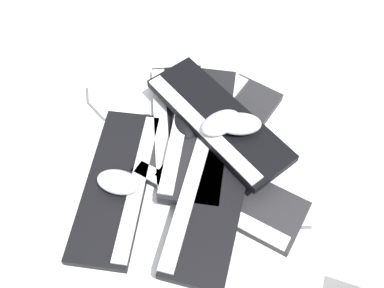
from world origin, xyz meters
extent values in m
plane|color=white|center=(0.00, 0.00, 0.00)|extent=(3.20, 3.20, 0.00)
cube|color=#232326|center=(0.15, 0.07, 0.01)|extent=(0.45, 0.36, 0.02)
cube|color=silver|center=(0.18, 0.02, 0.03)|extent=(0.38, 0.25, 0.01)
cube|color=#232326|center=(0.01, 0.16, 0.01)|extent=(0.34, 0.46, 0.02)
cube|color=silver|center=(-0.04, 0.14, 0.03)|extent=(0.23, 0.39, 0.01)
cube|color=black|center=(-0.07, 0.08, 0.01)|extent=(0.46, 0.31, 0.02)
cube|color=silver|center=(-0.09, 0.03, 0.03)|extent=(0.40, 0.20, 0.01)
cube|color=black|center=(0.01, -0.15, 0.01)|extent=(0.44, 0.38, 0.02)
cube|color=#B2B5BA|center=(0.04, -0.11, 0.03)|extent=(0.36, 0.28, 0.01)
cube|color=black|center=(-0.02, 0.11, 0.04)|extent=(0.44, 0.38, 0.02)
cube|color=silver|center=(-0.05, 0.06, 0.06)|extent=(0.36, 0.28, 0.01)
cube|color=black|center=(-0.01, 0.16, 0.07)|extent=(0.46, 0.23, 0.02)
cube|color=silver|center=(0.00, 0.10, 0.09)|extent=(0.42, 0.11, 0.01)
cube|color=black|center=(0.17, 0.04, 0.04)|extent=(0.42, 0.41, 0.02)
cube|color=#B2B5BA|center=(0.13, -0.01, 0.06)|extent=(0.33, 0.31, 0.01)
ellipsoid|color=#B7B7BC|center=(0.03, -0.15, 0.05)|extent=(0.12, 0.13, 0.04)
ellipsoid|color=black|center=(-0.05, 0.08, 0.05)|extent=(0.12, 0.09, 0.04)
ellipsoid|color=#B7B7BC|center=(0.05, 0.18, 0.11)|extent=(0.11, 0.13, 0.04)
ellipsoid|color=#B7B7BC|center=(0.03, 0.14, 0.11)|extent=(0.07, 0.11, 0.04)
cylinder|color=#59595B|center=(0.32, 0.17, 0.00)|extent=(0.05, 0.10, 0.01)
cylinder|color=#59595B|center=(0.25, 0.11, 0.00)|extent=(0.09, 0.03, 0.01)
cylinder|color=#59595B|center=(0.17, 0.09, 0.00)|extent=(0.10, 0.03, 0.01)
cylinder|color=#59595B|center=(0.10, 0.06, 0.00)|extent=(0.05, 0.03, 0.01)
cylinder|color=#59595B|center=(0.04, 0.03, 0.00)|extent=(0.07, 0.04, 0.01)
cylinder|color=#59595B|center=(-0.04, 0.03, 0.00)|extent=(0.10, 0.04, 0.01)
cylinder|color=#59595B|center=(-0.13, 0.03, 0.00)|extent=(0.08, 0.03, 0.01)
cylinder|color=#59595B|center=(-0.17, -0.01, 0.00)|extent=(0.03, 0.06, 0.01)
cylinder|color=#59595B|center=(-0.20, -0.07, 0.00)|extent=(0.03, 0.06, 0.01)
cylinder|color=#59595B|center=(-0.25, -0.11, 0.00)|extent=(0.08, 0.03, 0.01)
cylinder|color=#59595B|center=(-0.32, -0.11, 0.00)|extent=(0.05, 0.02, 0.01)
sphere|color=#59595B|center=(0.34, 0.22, 0.00)|extent=(0.01, 0.01, 0.01)
sphere|color=#59595B|center=(0.30, 0.12, 0.00)|extent=(0.01, 0.01, 0.01)
sphere|color=#59595B|center=(0.21, 0.10, 0.00)|extent=(0.01, 0.01, 0.01)
sphere|color=#59595B|center=(0.12, 0.07, 0.00)|extent=(0.01, 0.01, 0.01)
sphere|color=#59595B|center=(0.07, 0.05, 0.00)|extent=(0.01, 0.01, 0.01)
sphere|color=#59595B|center=(0.01, 0.01, 0.00)|extent=(0.01, 0.01, 0.01)
sphere|color=#59595B|center=(-0.09, 0.04, 0.00)|extent=(0.01, 0.01, 0.01)
sphere|color=#59595B|center=(-0.16, 0.02, 0.00)|extent=(0.01, 0.01, 0.01)
sphere|color=#59595B|center=(-0.18, -0.04, 0.00)|extent=(0.01, 0.01, 0.01)
sphere|color=#59595B|center=(-0.21, -0.10, 0.00)|extent=(0.01, 0.01, 0.01)
sphere|color=#59595B|center=(-0.29, -0.12, 0.00)|extent=(0.01, 0.01, 0.01)
sphere|color=#59595B|center=(-0.34, -0.10, 0.00)|extent=(0.01, 0.01, 0.01)
camera|label=1|loc=(0.56, -0.23, 0.97)|focal=40.00mm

